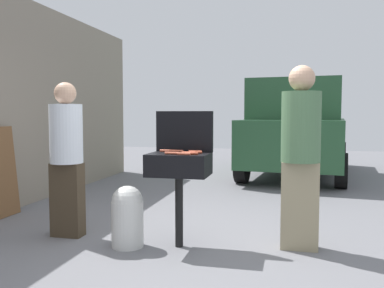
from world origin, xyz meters
name	(u,v)px	position (x,y,z in m)	size (l,w,h in m)	color
ground_plane	(196,247)	(0.00, 0.00, 0.00)	(24.00, 24.00, 0.00)	slate
house_wall_side	(2,101)	(-2.95, 1.00, 1.50)	(0.24, 8.00, 3.01)	gray
bbq_grill	(179,168)	(-0.16, -0.03, 0.80)	(0.60, 0.44, 0.94)	black
grill_lid_open	(184,131)	(-0.16, 0.19, 1.15)	(0.60, 0.05, 0.42)	black
hot_dog_0	(189,153)	(-0.05, -0.07, 0.95)	(0.03, 0.03, 0.13)	#B74C33
hot_dog_1	(171,153)	(-0.21, -0.15, 0.95)	(0.03, 0.03, 0.13)	#C6593D
hot_dog_2	(195,151)	(-0.03, 0.08, 0.95)	(0.03, 0.03, 0.13)	#B74C33
hot_dog_3	(166,151)	(-0.33, 0.09, 0.95)	(0.03, 0.03, 0.13)	#C6593D
hot_dog_4	(177,151)	(-0.21, 0.08, 0.95)	(0.03, 0.03, 0.13)	#C6593D
hot_dog_5	(195,152)	(0.00, 0.00, 0.95)	(0.03, 0.03, 0.13)	#AD4228
hot_dog_6	(184,154)	(-0.07, -0.19, 0.95)	(0.03, 0.03, 0.13)	#C6593D
hot_dog_7	(192,153)	(-0.01, -0.14, 0.95)	(0.03, 0.03, 0.13)	#AD4228
propane_tank	(127,215)	(-0.66, -0.15, 0.32)	(0.32, 0.32, 0.62)	silver
person_left	(67,153)	(-1.44, 0.05, 0.91)	(0.35, 0.35, 1.67)	#3F3323
person_right	(301,150)	(1.01, 0.18, 0.98)	(0.38, 0.38, 1.80)	gray
parked_minivan	(298,128)	(1.07, 5.41, 1.03)	(2.41, 4.58, 2.02)	#234C2D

